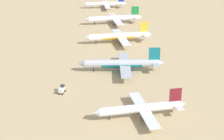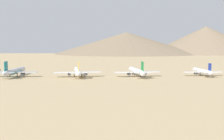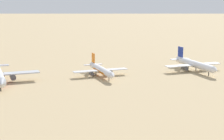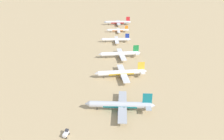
% 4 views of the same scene
% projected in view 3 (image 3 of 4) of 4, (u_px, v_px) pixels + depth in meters
% --- Properties ---
extents(parked_jet_1, '(38.00, 30.81, 10.97)m').
position_uv_depth(parked_jet_1, '(101.00, 70.00, 203.96)').
color(parked_jet_1, white).
rests_on(parked_jet_1, ground).
extents(parked_jet_2, '(43.55, 35.32, 12.58)m').
position_uv_depth(parked_jet_2, '(194.00, 64.00, 218.00)').
color(parked_jet_2, white).
rests_on(parked_jet_2, ground).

